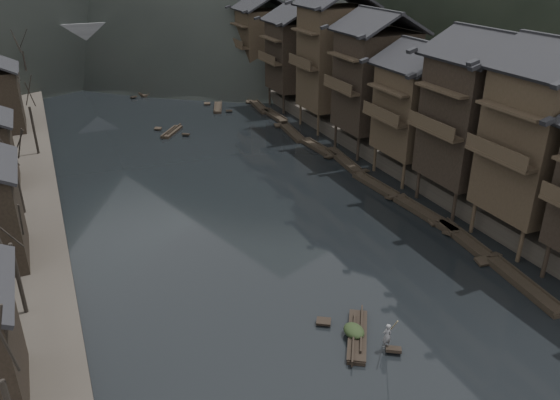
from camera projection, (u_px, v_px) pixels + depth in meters
water at (318, 282)px, 36.51m from camera, size 300.00×300.00×0.00m
right_bank at (403, 88)px, 82.02m from camera, size 40.00×200.00×1.80m
stilt_houses at (385, 70)px, 55.06m from camera, size 9.00×67.60×16.58m
bare_trees at (20, 116)px, 48.68m from camera, size 3.98×74.98×7.95m
moored_sampans at (306, 138)px, 63.05m from camera, size 2.94×72.61×0.47m
midriver_boats at (173, 107)px, 74.98m from camera, size 11.52×26.29×0.45m
stone_bridge at (128, 43)px, 94.05m from camera, size 40.00×6.00×9.00m
hero_sampan at (357, 335)px, 31.19m from camera, size 3.41×4.68×0.44m
cargo_heap at (354, 326)px, 31.07m from camera, size 1.10×1.44×0.66m
boatman at (387, 332)px, 29.89m from camera, size 0.56×0.37×1.53m
bamboo_pole at (394, 297)px, 28.99m from camera, size 0.97×2.27×3.05m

